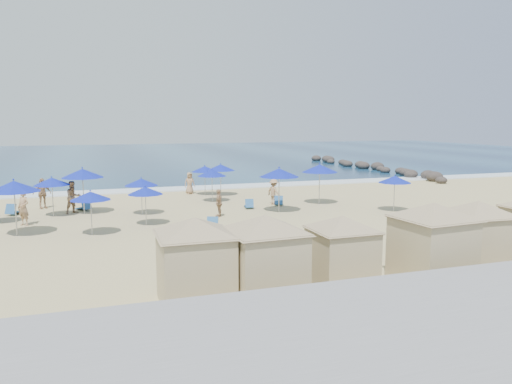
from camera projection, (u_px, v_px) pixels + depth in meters
ground at (210, 231)px, 24.50m from camera, size 160.00×160.00×0.00m
ocean at (126, 156)px, 76.09m from camera, size 160.00×80.00×0.06m
surf_line at (164, 189)px, 39.04m from camera, size 160.00×2.50×0.08m
seawall at (343, 322)px, 11.75m from camera, size 160.00×6.10×1.22m
rock_jetty at (368, 166)px, 55.42m from camera, size 2.56×26.66×0.96m
trash_bin at (213, 238)px, 21.36m from camera, size 0.85×0.85×0.78m
cabana_0 at (195, 249)px, 14.60m from camera, size 4.51×4.51×2.83m
cabana_1 at (265, 246)px, 14.99m from camera, size 4.51×4.51×2.83m
cabana_2 at (342, 242)px, 16.20m from camera, size 4.07×4.07×2.55m
cabana_3 at (433, 232)px, 16.62m from camera, size 4.67×4.67×2.94m
cabana_4 at (477, 227)px, 17.86m from camera, size 4.43×4.43×2.79m
umbrella_1 at (14, 186)px, 23.14m from camera, size 2.38×2.38×2.70m
umbrella_2 at (52, 181)px, 27.97m from camera, size 2.01×2.01×2.29m
umbrella_3 at (90, 196)px, 23.37m from camera, size 1.90×1.90×2.16m
umbrella_4 at (82, 173)px, 28.69m from camera, size 2.40×2.40×2.73m
umbrella_5 at (141, 182)px, 28.50m from camera, size 1.91×1.91×2.18m
umbrella_6 at (145, 191)px, 25.61m from camera, size 1.83×1.83×2.08m
umbrella_7 at (212, 173)px, 33.06m from camera, size 1.96×1.96×2.23m
umbrella_8 at (279, 173)px, 29.28m from camera, size 2.37×2.37×2.70m
umbrella_9 at (221, 167)px, 35.80m from camera, size 2.07×2.07×2.36m
umbrella_10 at (320, 168)px, 32.20m from camera, size 2.35×2.35×2.67m
umbrella_11 at (395, 179)px, 29.57m from camera, size 1.95×1.95×2.22m
umbrella_13 at (205, 169)px, 36.12m from camera, size 1.93×1.93×2.20m
beach_chair_1 at (14, 211)px, 28.63m from camera, size 1.02×1.38×0.70m
beach_chair_2 at (84, 207)px, 30.05m from camera, size 1.00×1.35×0.68m
beach_chair_3 at (214, 224)px, 24.89m from camera, size 1.02×1.36×0.69m
beach_chair_4 at (249, 205)px, 30.80m from camera, size 0.75×1.23×0.63m
beach_chair_5 at (279, 202)px, 31.91m from camera, size 0.95×1.32×0.66m
beachgoer_0 at (23, 208)px, 25.64m from camera, size 0.80×0.78×1.86m
beachgoer_1 at (73, 197)px, 29.06m from camera, size 1.15×1.07×1.90m
beachgoer_2 at (219, 203)px, 28.05m from camera, size 0.78×0.99×1.57m
beachgoer_3 at (274, 192)px, 32.15m from camera, size 0.99×1.23×1.66m
beachgoer_4 at (190, 183)px, 36.82m from camera, size 0.83×0.59×1.61m
beachgoer_5 at (42, 193)px, 30.64m from camera, size 1.20×0.86×1.89m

